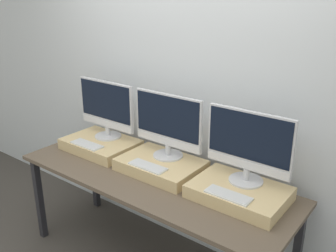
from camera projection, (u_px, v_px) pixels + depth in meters
wall_back at (188, 89)px, 2.78m from camera, size 8.00×0.04×2.60m
workbench at (152, 184)px, 2.66m from camera, size 2.07×0.73×0.76m
wooden_riser_left at (101, 145)px, 3.06m from camera, size 0.58×0.41×0.09m
monitor_left at (106, 108)px, 3.02m from camera, size 0.56×0.22×0.47m
keyboard_left at (87, 144)px, 2.93m from camera, size 0.28×0.10×0.01m
wooden_riser_center at (161, 165)px, 2.70m from camera, size 0.58×0.41×0.09m
monitor_center at (168, 124)px, 2.66m from camera, size 0.56×0.22×0.47m
keyboard_center at (148, 166)px, 2.57m from camera, size 0.28×0.10×0.01m
wooden_riser_right at (239, 193)px, 2.34m from camera, size 0.58×0.41×0.09m
monitor_right at (249, 145)px, 2.30m from camera, size 0.56×0.22×0.47m
keyboard_right at (228, 195)px, 2.22m from camera, size 0.28×0.10×0.01m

